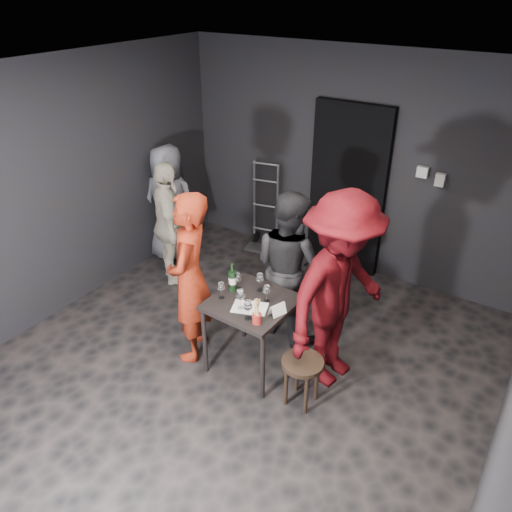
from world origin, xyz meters
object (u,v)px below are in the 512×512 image
Objects in this scene: tasting_table at (252,310)px; stool at (302,369)px; server_red at (189,267)px; wine_bottle at (232,280)px; breadstick_cup at (257,312)px; bystander_cream at (169,224)px; bystander_grey at (169,202)px; man_maroon at (342,269)px; woman_black at (289,261)px; hand_truck at (264,233)px.

stool is at bearing -15.31° from tasting_table.
tasting_table is 0.70m from server_red.
wine_bottle is 1.17× the size of breadstick_cup.
bystander_cream is 0.98× the size of bystander_grey.
man_maroon is 2.96m from bystander_grey.
server_red is at bearing -178.56° from bystander_cream.
tasting_table is at bearing -162.96° from bystander_cream.
man_maroon reaches higher than tasting_table.
man_maroon is 9.30× the size of breadstick_cup.
tasting_table is at bearing 164.69° from stool.
tasting_table is 0.69m from woman_black.
tasting_table is 0.44× the size of woman_black.
bystander_cream is at bearing 152.03° from breadstick_cup.
tasting_table is at bearing 134.47° from bystander_grey.
stool is at bearing 62.93° from server_red.
bystander_grey is (-0.38, 0.45, 0.02)m from bystander_cream.
stool is 1.86× the size of breadstick_cup.
hand_truck is 2.60× the size of stool.
stool is at bearing -13.87° from wine_bottle.
breadstick_cup reaches higher than stool.
bystander_grey is (-2.78, 0.91, -0.38)m from man_maroon.
bystander_grey is (-1.47, 1.36, -0.20)m from server_red.
woman_black is at bearing 150.03° from bystander_grey.
wine_bottle is at bearing -165.18° from bystander_cream.
server_red is 7.81× the size of breadstick_cup.
bystander_cream is 2.15m from breadstick_cup.
tasting_table is 0.49× the size of bystander_cream.
woman_black reaches higher than tasting_table.
woman_black reaches higher than breadstick_cup.
woman_black is (-0.64, 0.84, 0.47)m from stool.
bystander_cream is 1.61m from wine_bottle.
bystander_cream reaches higher than wine_bottle.
tasting_table is 0.93m from man_maroon.
bystander_cream is 5.21× the size of wine_bottle.
man_maroon is at bearing 22.58° from tasting_table.
tasting_table is at bearing 77.80° from server_red.
hand_truck is at bearing -149.66° from bystander_grey.
server_red is 0.83m from breadstick_cup.
man_maroon is 2.48m from bystander_cream.
hand_truck is 2.81m from breadstick_cup.
server_red is 1.25× the size of bystander_grey.
bystander_grey is at bearing -158.45° from server_red.
bystander_cream is at bearing -122.26° from hand_truck.
bystander_grey is (-0.87, -0.89, 0.57)m from hand_truck.
server_red reaches higher than bystander_grey.
breadstick_cup reaches higher than tasting_table.
bystander_cream is 6.11× the size of breadstick_cup.
tasting_table is at bearing -72.47° from hand_truck.
hand_truck is at bearing 169.09° from server_red.
server_red reaches higher than tasting_table.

